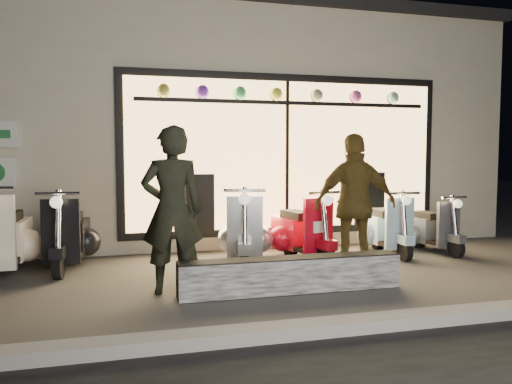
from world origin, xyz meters
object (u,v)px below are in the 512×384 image
(scooter_red, at_px, (299,232))
(man, at_px, (172,210))
(graffiti_barrier, at_px, (291,275))
(woman, at_px, (355,204))
(scooter_silver, at_px, (245,233))

(scooter_red, xyz_separation_m, man, (-1.99, -1.39, 0.53))
(graffiti_barrier, height_order, woman, woman)
(graffiti_barrier, bearing_deg, scooter_silver, 94.66)
(graffiti_barrier, xyz_separation_m, woman, (1.07, 0.60, 0.72))
(scooter_red, height_order, woman, woman)
(scooter_silver, bearing_deg, scooter_red, 17.11)
(scooter_red, xyz_separation_m, woman, (0.38, -1.11, 0.51))
(scooter_silver, relative_size, man, 0.80)
(woman, bearing_deg, graffiti_barrier, 36.73)
(scooter_red, bearing_deg, scooter_silver, 171.78)
(scooter_silver, xyz_separation_m, scooter_red, (0.83, 0.04, -0.02))
(graffiti_barrier, xyz_separation_m, man, (-1.30, 0.32, 0.74))
(scooter_red, height_order, man, man)
(scooter_silver, distance_m, man, 1.85)
(graffiti_barrier, xyz_separation_m, scooter_red, (0.69, 1.71, 0.21))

